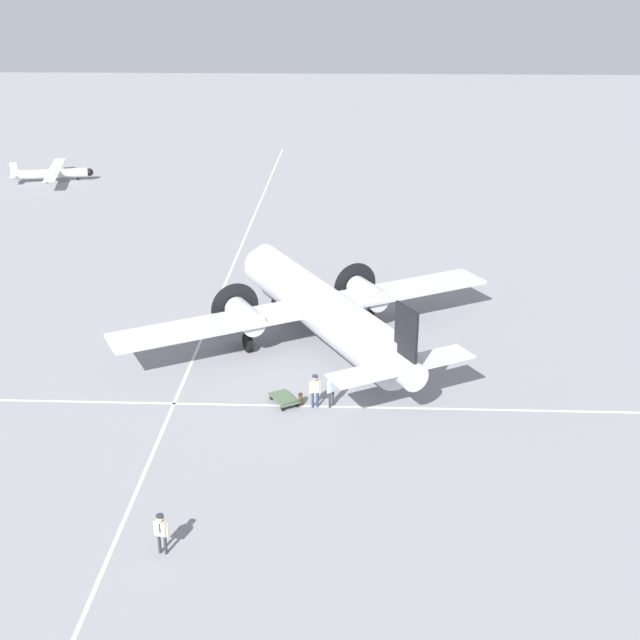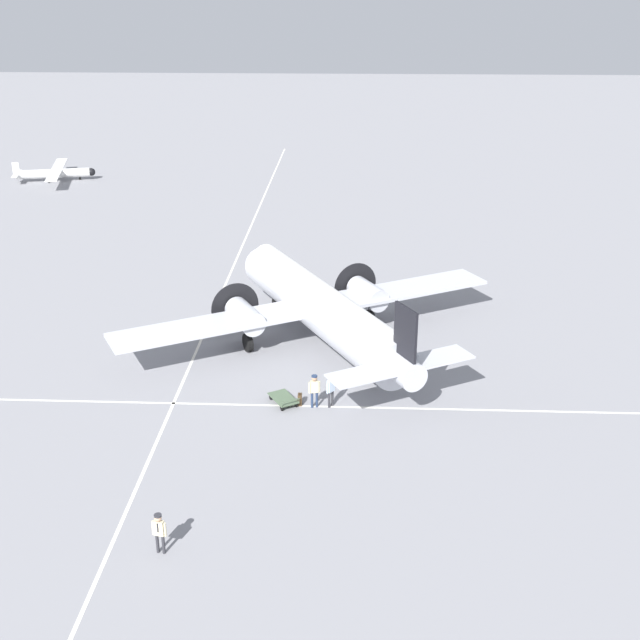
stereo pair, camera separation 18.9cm
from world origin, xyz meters
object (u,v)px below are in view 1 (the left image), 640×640
suitcase_near_door (300,399)px  airliner_main (317,304)px  passenger_boarding (332,387)px  light_aircraft_distant (54,173)px  ramp_agent (315,387)px  baggage_cart (284,399)px  crew_foreground (161,529)px

suitcase_near_door → airliner_main: bearing=176.1°
suitcase_near_door → passenger_boarding: bearing=85.8°
passenger_boarding → light_aircraft_distant: bearing=72.8°
ramp_agent → passenger_boarding: bearing=173.0°
airliner_main → passenger_boarding: size_ratio=12.35×
ramp_agent → baggage_cart: 1.85m
passenger_boarding → baggage_cart: 2.58m
crew_foreground → ramp_agent: size_ratio=0.97×
baggage_cart → ramp_agent: bearing=-131.9°
passenger_boarding → suitcase_near_door: 1.78m
passenger_boarding → light_aircraft_distant: 57.58m
crew_foreground → baggage_cart: bearing=-95.4°
crew_foreground → light_aircraft_distant: (-59.99, -25.14, -0.22)m
airliner_main → crew_foreground: (19.22, -4.99, -1.44)m
ramp_agent → baggage_cart: size_ratio=0.89×
suitcase_near_door → crew_foreground: bearing=-20.9°
airliner_main → baggage_cart: (7.41, -1.36, -2.26)m
suitcase_near_door → baggage_cart: (-0.09, -0.85, -0.02)m
passenger_boarding → light_aircraft_distant: (-48.39, -31.21, -0.23)m
suitcase_near_door → baggage_cart: bearing=-96.0°
crew_foreground → passenger_boarding: size_ratio=0.97×
light_aircraft_distant → airliner_main: bearing=-66.9°
ramp_agent → light_aircraft_distant: 57.23m
crew_foreground → light_aircraft_distant: bearing=-55.5°
airliner_main → light_aircraft_distant: airliner_main is taller
crew_foreground → passenger_boarding: bearing=-105.9°
crew_foreground → ramp_agent: bearing=-102.8°
airliner_main → light_aircraft_distant: size_ratio=1.95×
suitcase_near_door → light_aircraft_distant: (-48.27, -29.62, 0.58)m
airliner_main → crew_foreground: 19.91m
airliner_main → light_aircraft_distant: bearing=7.5°
passenger_boarding → light_aircraft_distant: light_aircraft_distant is taller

